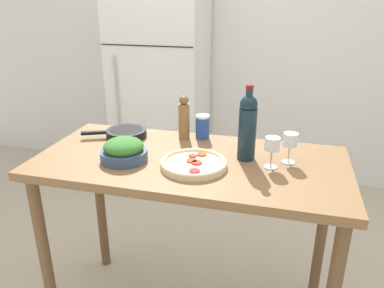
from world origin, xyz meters
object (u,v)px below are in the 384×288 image
wine_bottle (247,126)px  wine_glass_far (290,141)px  homemade_pizza (194,163)px  salad_bowl (124,150)px  cast_iron_skillet (126,133)px  salt_canister (202,127)px  refrigerator (161,88)px  pepper_mill (184,118)px  wine_glass_near (272,146)px

wine_bottle → wine_glass_far: bearing=1.7°
homemade_pizza → salad_bowl: bearing=-178.6°
salad_bowl → cast_iron_skillet: salad_bowl is taller
cast_iron_skillet → salad_bowl: bearing=-67.4°
salt_canister → cast_iron_skillet: 0.41m
refrigerator → pepper_mill: 1.42m
pepper_mill → cast_iron_skillet: size_ratio=0.71×
wine_glass_far → salt_canister: bearing=155.3°
wine_glass_far → salad_bowl: wine_glass_far is taller
salad_bowl → cast_iron_skillet: bearing=112.6°
wine_glass_near → wine_glass_far: size_ratio=1.00×
pepper_mill → salt_canister: bearing=16.0°
wine_glass_far → pepper_mill: 0.57m
refrigerator → pepper_mill: (0.58, -1.28, 0.16)m
wine_bottle → cast_iron_skillet: bearing=169.1°
refrigerator → salt_canister: size_ratio=14.33×
wine_glass_far → homemade_pizza: 0.44m
salad_bowl → homemade_pizza: salad_bowl is taller
wine_bottle → salt_canister: wine_bottle is taller
cast_iron_skillet → pepper_mill: bearing=10.8°
pepper_mill → homemade_pizza: 0.37m
wine_glass_near → cast_iron_skillet: 0.80m
pepper_mill → homemade_pizza: size_ratio=0.78×
wine_bottle → pepper_mill: 0.40m
wine_glass_near → cast_iron_skillet: (-0.77, 0.19, -0.08)m
pepper_mill → homemade_pizza: (0.14, -0.33, -0.09)m
wine_glass_near → salt_canister: bearing=143.3°
refrigerator → cast_iron_skillet: 1.37m
wine_glass_far → wine_bottle: bearing=-178.3°
salad_bowl → salt_canister: size_ratio=1.71×
refrigerator → salad_bowl: (0.39, -1.62, 0.10)m
salt_canister → cast_iron_skillet: size_ratio=0.38×
wine_glass_near → pepper_mill: 0.53m
wine_bottle → pepper_mill: (-0.35, 0.18, -0.05)m
wine_bottle → salt_canister: 0.35m
wine_bottle → homemade_pizza: (-0.21, -0.15, -0.14)m
salad_bowl → refrigerator: bearing=103.6°
pepper_mill → salt_canister: 0.11m
wine_glass_far → salad_bowl: 0.75m
cast_iron_skillet → wine_glass_near: bearing=-14.1°
refrigerator → pepper_mill: refrigerator is taller
refrigerator → wine_glass_near: 1.86m
salt_canister → cast_iron_skillet: salt_canister is taller
salad_bowl → cast_iron_skillet: 0.31m
wine_bottle → wine_glass_far: 0.20m
wine_glass_far → salt_canister: wine_glass_far is taller
wine_bottle → salad_bowl: bearing=-163.7°
wine_glass_far → pepper_mill: pepper_mill is taller
cast_iron_skillet → homemade_pizza: bearing=-31.7°
wine_bottle → pepper_mill: bearing=152.1°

